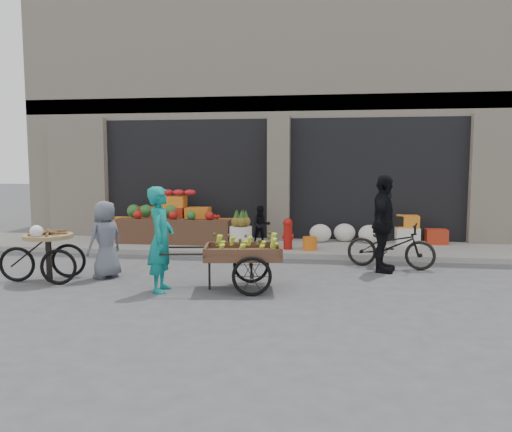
# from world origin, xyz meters

# --- Properties ---
(ground) EXTENTS (80.00, 80.00, 0.00)m
(ground) POSITION_xyz_m (0.00, 0.00, 0.00)
(ground) COLOR #424244
(ground) RESTS_ON ground
(sidewalk) EXTENTS (18.00, 2.20, 0.12)m
(sidewalk) POSITION_xyz_m (0.00, 4.10, 0.06)
(sidewalk) COLOR gray
(sidewalk) RESTS_ON ground
(building) EXTENTS (14.00, 6.45, 7.00)m
(building) POSITION_xyz_m (0.00, 8.03, 3.37)
(building) COLOR beige
(building) RESTS_ON ground
(fruit_display) EXTENTS (3.10, 1.12, 1.24)m
(fruit_display) POSITION_xyz_m (-2.48, 4.38, 0.67)
(fruit_display) COLOR #B62F19
(fruit_display) RESTS_ON sidewalk
(pineapple_bin) EXTENTS (0.52, 0.52, 0.50)m
(pineapple_bin) POSITION_xyz_m (-0.75, 3.60, 0.37)
(pineapple_bin) COLOR silver
(pineapple_bin) RESTS_ON sidewalk
(fire_hydrant) EXTENTS (0.22, 0.22, 0.71)m
(fire_hydrant) POSITION_xyz_m (0.35, 3.55, 0.50)
(fire_hydrant) COLOR #A5140F
(fire_hydrant) RESTS_ON sidewalk
(orange_bucket) EXTENTS (0.32, 0.32, 0.30)m
(orange_bucket) POSITION_xyz_m (0.85, 3.50, 0.27)
(orange_bucket) COLOR orange
(orange_bucket) RESTS_ON sidewalk
(right_bay_goods) EXTENTS (3.35, 0.60, 0.70)m
(right_bay_goods) POSITION_xyz_m (2.61, 4.70, 0.41)
(right_bay_goods) COLOR silver
(right_bay_goods) RESTS_ON sidewalk
(seated_person) EXTENTS (0.51, 0.43, 0.93)m
(seated_person) POSITION_xyz_m (-0.35, 4.20, 0.58)
(seated_person) COLOR black
(seated_person) RESTS_ON sidewalk
(banana_cart) EXTENTS (2.24, 1.19, 0.89)m
(banana_cart) POSITION_xyz_m (-0.19, 0.26, 0.65)
(banana_cart) COLOR brown
(banana_cart) RESTS_ON ground
(vendor_woman) EXTENTS (0.45, 0.65, 1.71)m
(vendor_woman) POSITION_xyz_m (-1.43, -0.04, 0.85)
(vendor_woman) COLOR #10807C
(vendor_woman) RESTS_ON ground
(tricycle_cart) EXTENTS (1.46, 0.99, 0.95)m
(tricycle_cart) POSITION_xyz_m (-3.63, 0.35, 0.57)
(tricycle_cart) COLOR #9E7F51
(tricycle_cart) RESTS_ON ground
(vendor_grey) EXTENTS (0.73, 0.82, 1.40)m
(vendor_grey) POSITION_xyz_m (-2.75, 0.76, 0.70)
(vendor_grey) COLOR slate
(vendor_grey) RESTS_ON ground
(bicycle) EXTENTS (1.81, 1.02, 0.90)m
(bicycle) POSITION_xyz_m (2.48, 2.36, 0.45)
(bicycle) COLOR black
(bicycle) RESTS_ON ground
(cyclist) EXTENTS (0.72, 1.17, 1.86)m
(cyclist) POSITION_xyz_m (2.28, 1.96, 0.93)
(cyclist) COLOR black
(cyclist) RESTS_ON ground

